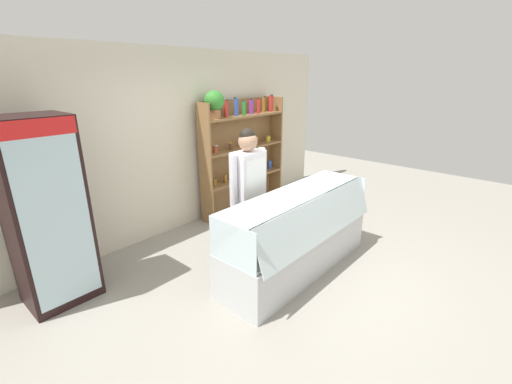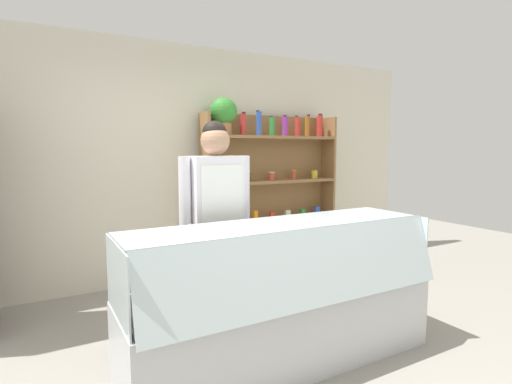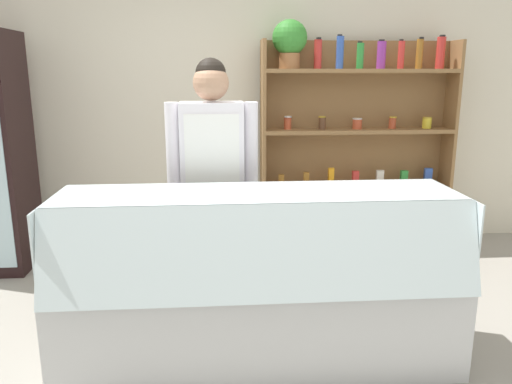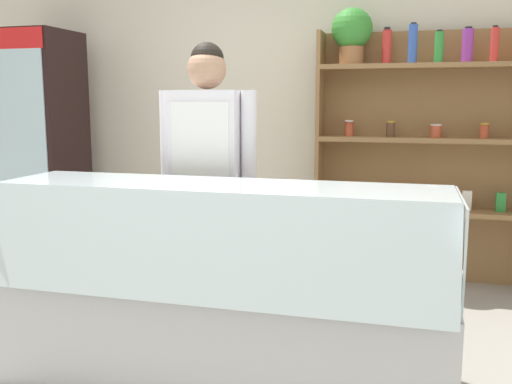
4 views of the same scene
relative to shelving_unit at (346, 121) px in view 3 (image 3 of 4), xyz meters
name	(u,v)px [view 3 (image 3 of 4)]	position (x,y,z in m)	size (l,w,h in m)	color
ground_plane	(254,351)	(-1.00, -1.88, -1.20)	(12.00, 12.00, 0.00)	gray
back_wall	(237,104)	(-1.00, 0.25, 0.15)	(6.80, 0.10, 2.70)	silver
shelving_unit	(346,121)	(0.00, 0.00, 0.00)	(1.79, 0.31, 2.10)	olive
deli_display_case	(258,310)	(-0.98, -1.95, -0.89)	(2.25, 0.74, 1.01)	silver
shop_clerk	(213,169)	(-1.23, -1.37, -0.17)	(0.60, 0.25, 1.74)	#2D2D38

